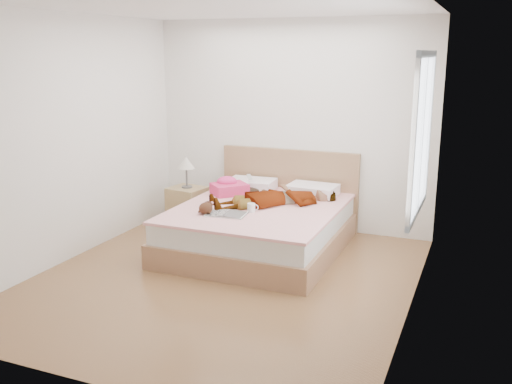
% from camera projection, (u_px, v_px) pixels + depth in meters
% --- Properties ---
extents(ground, '(4.00, 4.00, 0.00)m').
position_uv_depth(ground, '(223.00, 279.00, 5.66)').
color(ground, '#53311A').
rests_on(ground, ground).
extents(woman, '(1.53, 1.37, 0.21)m').
position_uv_depth(woman, '(276.00, 195.00, 6.50)').
color(woman, silver).
rests_on(woman, bed).
extents(hair, '(0.57, 0.66, 0.09)m').
position_uv_depth(hair, '(246.00, 187.00, 7.13)').
color(hair, black).
rests_on(hair, bed).
extents(phone, '(0.10, 0.10, 0.05)m').
position_uv_depth(phone, '(249.00, 177.00, 7.02)').
color(phone, silver).
rests_on(phone, bed).
extents(room_shell, '(4.00, 4.00, 4.00)m').
position_uv_depth(room_shell, '(422.00, 135.00, 4.91)').
color(room_shell, white).
rests_on(room_shell, ground).
extents(bed, '(1.80, 2.08, 1.00)m').
position_uv_depth(bed, '(262.00, 224.00, 6.52)').
color(bed, '#89603F').
rests_on(bed, ground).
extents(towel, '(0.51, 0.52, 0.21)m').
position_uv_depth(towel, '(229.00, 187.00, 6.93)').
color(towel, '#D83A7E').
rests_on(towel, bed).
extents(magazine, '(0.45, 0.32, 0.02)m').
position_uv_depth(magazine, '(226.00, 214.00, 6.06)').
color(magazine, silver).
rests_on(magazine, bed).
extents(coffee_mug, '(0.13, 0.11, 0.10)m').
position_uv_depth(coffee_mug, '(252.00, 208.00, 6.16)').
color(coffee_mug, white).
rests_on(coffee_mug, bed).
extents(plush_toy, '(0.17, 0.24, 0.12)m').
position_uv_depth(plush_toy, '(206.00, 208.00, 6.09)').
color(plush_toy, black).
rests_on(plush_toy, bed).
extents(nightstand, '(0.49, 0.45, 0.92)m').
position_uv_depth(nightstand, '(187.00, 204.00, 7.27)').
color(nightstand, olive).
rests_on(nightstand, ground).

